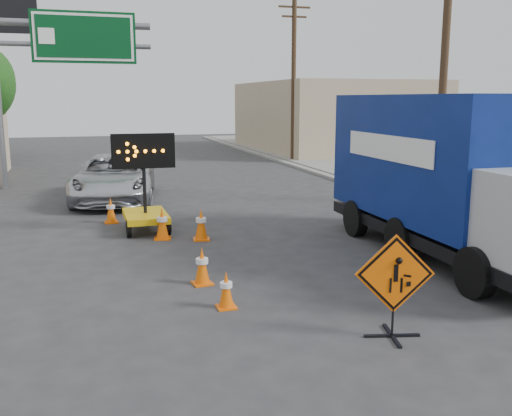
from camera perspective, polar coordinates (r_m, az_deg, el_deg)
name	(u,v)px	position (r m, az deg, el deg)	size (l,w,h in m)	color
ground	(353,365)	(8.05, 9.64, -15.24)	(100.00, 100.00, 0.00)	#2D2D30
curb_right	(349,183)	(24.13, 9.31, 2.50)	(0.40, 60.00, 0.12)	gray
sidewalk_right	(398,180)	(25.21, 14.03, 2.71)	(4.00, 60.00, 0.15)	gray
building_right_far	(331,117)	(39.94, 7.51, 9.06)	(10.00, 14.00, 4.60)	tan
highway_gantry	(50,58)	(24.48, -19.91, 13.89)	(6.18, 0.38, 6.90)	slate
utility_pole_near	(444,62)	(19.98, 18.31, 13.69)	(1.80, 0.26, 9.00)	#472E1E
utility_pole_far	(294,77)	(32.49, 3.78, 12.93)	(1.80, 0.26, 9.00)	#472E1E
construction_sign	(394,283)	(8.73, 13.67, -7.34)	(1.17, 0.84, 1.59)	black
arrow_board	(145,209)	(15.63, -11.01, -0.11)	(1.66, 1.85, 2.63)	gold
pickup_truck	(114,178)	(20.57, -13.99, 2.96)	(2.65, 5.74, 1.60)	silver
box_truck	(446,185)	(13.40, 18.47, 2.24)	(2.52, 7.63, 3.61)	black
cone_a	(226,290)	(9.82, -3.00, -8.15)	(0.33, 0.33, 0.65)	#F15D05
cone_b	(202,266)	(11.05, -5.42, -5.77)	(0.41, 0.41, 0.73)	#F15D05
cone_c	(201,224)	(14.45, -5.51, -1.62)	(0.47, 0.47, 0.81)	#F15D05
cone_d	(162,223)	(14.66, -9.37, -1.53)	(0.48, 0.48, 0.81)	#F15D05
cone_e	(111,210)	(16.88, -14.32, -0.22)	(0.41, 0.41, 0.74)	#F15D05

